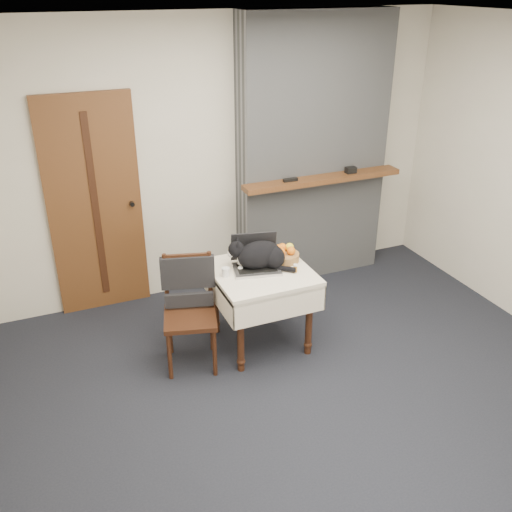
{
  "coord_description": "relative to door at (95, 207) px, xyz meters",
  "views": [
    {
      "loc": [
        -1.71,
        -2.95,
        2.84
      ],
      "look_at": [
        -0.15,
        0.77,
        0.86
      ],
      "focal_mm": 40.0,
      "sensor_mm": 36.0,
      "label": 1
    }
  ],
  "objects": [
    {
      "name": "side_table",
      "position": [
        1.11,
        -1.16,
        -0.41
      ],
      "size": [
        0.78,
        0.78,
        0.7
      ],
      "color": "#311B0D",
      "rests_on": "ground"
    },
    {
      "name": "door",
      "position": [
        0.0,
        0.0,
        0.0
      ],
      "size": [
        0.82,
        0.1,
        2.0
      ],
      "color": "brown",
      "rests_on": "ground"
    },
    {
      "name": "fruit_basket",
      "position": [
        1.36,
        -1.07,
        -0.24
      ],
      "size": [
        0.24,
        0.24,
        0.14
      ],
      "color": "#A97544",
      "rests_on": "side_table"
    },
    {
      "name": "laptop",
      "position": [
        1.09,
        -1.09,
        -0.23
      ],
      "size": [
        0.44,
        0.39,
        0.28
      ],
      "rotation": [
        0.0,
        0.0,
        -0.22
      ],
      "color": "#B7B7BC",
      "rests_on": "side_table"
    },
    {
      "name": "desk_clutter",
      "position": [
        1.3,
        -1.15,
        -0.3
      ],
      "size": [
        0.14,
        0.02,
        0.01
      ],
      "primitive_type": "cube",
      "rotation": [
        0.0,
        0.0,
        0.07
      ],
      "color": "black",
      "rests_on": "side_table"
    },
    {
      "name": "cat",
      "position": [
        1.12,
        -1.12,
        -0.18
      ],
      "size": [
        0.51,
        0.37,
        0.27
      ],
      "rotation": [
        0.0,
        0.0,
        -0.32
      ],
      "color": "black",
      "rests_on": "side_table"
    },
    {
      "name": "chimney",
      "position": [
        2.1,
        -0.13,
        0.3
      ],
      "size": [
        1.62,
        0.48,
        2.6
      ],
      "color": "gray",
      "rests_on": "ground"
    },
    {
      "name": "room_shell",
      "position": [
        1.2,
        -1.51,
        0.76
      ],
      "size": [
        4.52,
        4.01,
        2.61
      ],
      "color": "beige",
      "rests_on": "ground"
    },
    {
      "name": "chair",
      "position": [
        0.5,
        -1.13,
        -0.41
      ],
      "size": [
        0.51,
        0.5,
        0.92
      ],
      "rotation": [
        0.0,
        0.0,
        -0.27
      ],
      "color": "#311B0D",
      "rests_on": "ground"
    },
    {
      "name": "cream_jar",
      "position": [
        0.81,
        -1.15,
        -0.26
      ],
      "size": [
        0.06,
        0.06,
        0.07
      ],
      "primitive_type": "cylinder",
      "color": "silver",
      "rests_on": "side_table"
    },
    {
      "name": "ground",
      "position": [
        1.2,
        -1.97,
        -1.0
      ],
      "size": [
        4.5,
        4.5,
        0.0
      ],
      "primitive_type": "plane",
      "color": "black",
      "rests_on": "ground"
    },
    {
      "name": "pill_bottle",
      "position": [
        1.35,
        -1.3,
        -0.26
      ],
      "size": [
        0.03,
        0.03,
        0.07
      ],
      "color": "#A36214",
      "rests_on": "side_table"
    }
  ]
}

